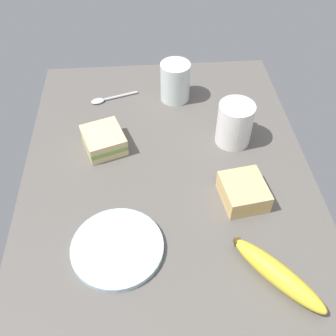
{
  "coord_description": "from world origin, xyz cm",
  "views": [
    {
      "loc": [
        55.39,
        -4.33,
        65.29
      ],
      "look_at": [
        0.0,
        0.0,
        5.0
      ],
      "focal_mm": 41.02,
      "sensor_mm": 36.0,
      "label": 1
    }
  ],
  "objects_px": {
    "banana": "(278,274)",
    "spoon": "(107,99)",
    "coffee_mug_black": "(235,123)",
    "sandwich_side": "(243,192)",
    "plate_of_food": "(117,248)",
    "sandwich_main": "(104,140)",
    "glass_of_milk": "(175,84)"
  },
  "relations": [
    {
      "from": "coffee_mug_black",
      "to": "spoon",
      "type": "relative_size",
      "value": 0.83
    },
    {
      "from": "plate_of_food",
      "to": "sandwich_main",
      "type": "relative_size",
      "value": 1.46
    },
    {
      "from": "glass_of_milk",
      "to": "banana",
      "type": "xyz_separation_m",
      "value": [
        0.54,
        0.13,
        -0.03
      ]
    },
    {
      "from": "sandwich_side",
      "to": "coffee_mug_black",
      "type": "bearing_deg",
      "value": 175.78
    },
    {
      "from": "sandwich_side",
      "to": "banana",
      "type": "distance_m",
      "value": 0.19
    },
    {
      "from": "plate_of_food",
      "to": "coffee_mug_black",
      "type": "distance_m",
      "value": 0.39
    },
    {
      "from": "sandwich_main",
      "to": "banana",
      "type": "xyz_separation_m",
      "value": [
        0.36,
        0.31,
        -0.0
      ]
    },
    {
      "from": "coffee_mug_black",
      "to": "banana",
      "type": "bearing_deg",
      "value": 1.32
    },
    {
      "from": "coffee_mug_black",
      "to": "glass_of_milk",
      "type": "bearing_deg",
      "value": -145.44
    },
    {
      "from": "sandwich_main",
      "to": "banana",
      "type": "height_order",
      "value": "sandwich_main"
    },
    {
      "from": "sandwich_main",
      "to": "banana",
      "type": "relative_size",
      "value": 0.7
    },
    {
      "from": "sandwich_main",
      "to": "plate_of_food",
      "type": "bearing_deg",
      "value": 6.73
    },
    {
      "from": "coffee_mug_black",
      "to": "sandwich_side",
      "type": "xyz_separation_m",
      "value": [
        0.18,
        -0.01,
        -0.03
      ]
    },
    {
      "from": "sandwich_main",
      "to": "glass_of_milk",
      "type": "distance_m",
      "value": 0.26
    },
    {
      "from": "banana",
      "to": "spoon",
      "type": "distance_m",
      "value": 0.63
    },
    {
      "from": "sandwich_side",
      "to": "spoon",
      "type": "height_order",
      "value": "sandwich_side"
    },
    {
      "from": "glass_of_milk",
      "to": "spoon",
      "type": "height_order",
      "value": "glass_of_milk"
    },
    {
      "from": "sandwich_main",
      "to": "coffee_mug_black",
      "type": "bearing_deg",
      "value": 90.06
    },
    {
      "from": "sandwich_main",
      "to": "banana",
      "type": "bearing_deg",
      "value": 40.8
    },
    {
      "from": "spoon",
      "to": "coffee_mug_black",
      "type": "bearing_deg",
      "value": 59.26
    },
    {
      "from": "glass_of_milk",
      "to": "spoon",
      "type": "bearing_deg",
      "value": -91.22
    },
    {
      "from": "plate_of_food",
      "to": "sandwich_main",
      "type": "bearing_deg",
      "value": -173.27
    },
    {
      "from": "coffee_mug_black",
      "to": "sandwich_side",
      "type": "relative_size",
      "value": 0.99
    },
    {
      "from": "plate_of_food",
      "to": "banana",
      "type": "xyz_separation_m",
      "value": [
        0.08,
        0.28,
        0.01
      ]
    },
    {
      "from": "sandwich_main",
      "to": "spoon",
      "type": "xyz_separation_m",
      "value": [
        -0.18,
        0.0,
        -0.02
      ]
    },
    {
      "from": "glass_of_milk",
      "to": "banana",
      "type": "distance_m",
      "value": 0.56
    },
    {
      "from": "coffee_mug_black",
      "to": "banana",
      "type": "distance_m",
      "value": 0.36
    },
    {
      "from": "sandwich_side",
      "to": "sandwich_main",
      "type": "bearing_deg",
      "value": -121.39
    },
    {
      "from": "coffee_mug_black",
      "to": "plate_of_food",
      "type": "bearing_deg",
      "value": -44.16
    },
    {
      "from": "banana",
      "to": "spoon",
      "type": "bearing_deg",
      "value": -150.09
    },
    {
      "from": "coffee_mug_black",
      "to": "sandwich_main",
      "type": "bearing_deg",
      "value": -89.94
    },
    {
      "from": "glass_of_milk",
      "to": "banana",
      "type": "bearing_deg",
      "value": 13.58
    }
  ]
}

